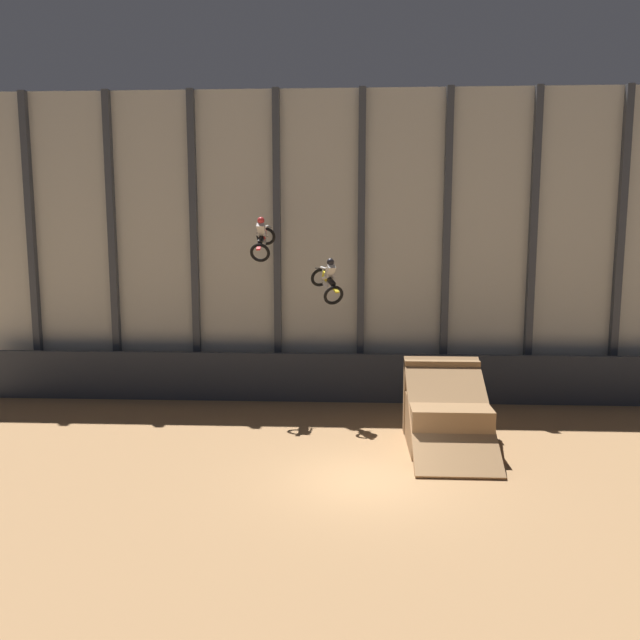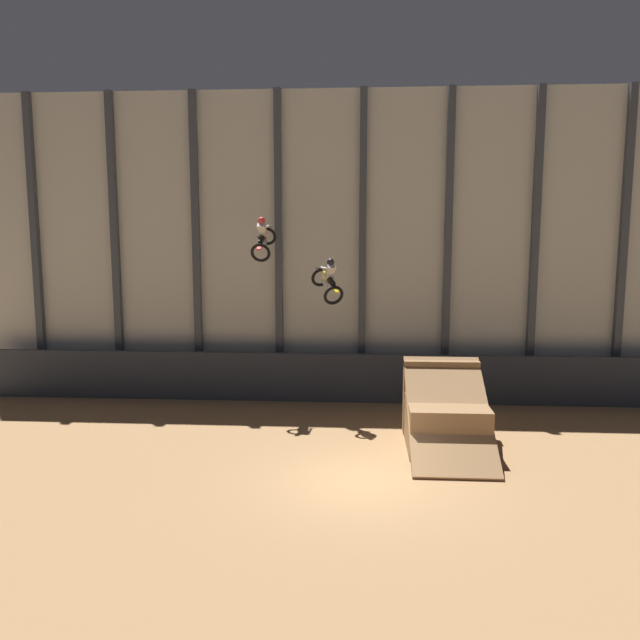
# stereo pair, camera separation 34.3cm
# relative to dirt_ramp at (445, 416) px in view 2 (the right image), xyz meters

# --- Properties ---
(ground_plane) EXTENTS (60.00, 60.00, 0.00)m
(ground_plane) POSITION_rel_dirt_ramp_xyz_m (-2.62, -3.15, -0.91)
(ground_plane) COLOR #9E754C
(arena_back_wall) EXTENTS (32.00, 0.40, 12.26)m
(arena_back_wall) POSITION_rel_dirt_ramp_xyz_m (-2.62, 6.03, 5.21)
(arena_back_wall) COLOR beige
(arena_back_wall) RESTS_ON ground_plane
(lower_barrier) EXTENTS (31.36, 0.20, 1.94)m
(lower_barrier) POSITION_rel_dirt_ramp_xyz_m (-2.62, 4.82, 0.06)
(lower_barrier) COLOR #2D333D
(lower_barrier) RESTS_ON ground_plane
(dirt_ramp) EXTENTS (2.46, 4.35, 2.66)m
(dirt_ramp) POSITION_rel_dirt_ramp_xyz_m (0.00, 0.00, 0.00)
(dirt_ramp) COLOR #966F48
(dirt_ramp) RESTS_ON ground_plane
(rider_bike_left_air) EXTENTS (0.79, 1.87, 1.68)m
(rider_bike_left_air) POSITION_rel_dirt_ramp_xyz_m (-6.28, 3.65, 5.53)
(rider_bike_left_air) COLOR black
(rider_bike_right_air) EXTENTS (1.34, 1.87, 1.67)m
(rider_bike_right_air) POSITION_rel_dirt_ramp_xyz_m (-3.84, 2.83, 4.06)
(rider_bike_right_air) COLOR black
(hay_bale_trackside) EXTENTS (1.08, 0.95, 0.57)m
(hay_bale_trackside) POSITION_rel_dirt_ramp_xyz_m (0.15, 3.27, -0.63)
(hay_bale_trackside) COLOR #CCB751
(hay_bale_trackside) RESTS_ON ground_plane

